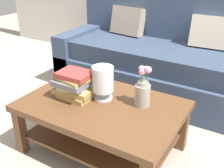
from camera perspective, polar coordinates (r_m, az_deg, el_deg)
ground_plane at (r=2.57m, az=4.29°, el=-9.35°), size 10.00×10.00×0.00m
couch at (r=3.14m, az=10.04°, el=4.68°), size 2.26×0.90×1.06m
coffee_table at (r=2.16m, az=-1.99°, el=-6.61°), size 1.19×0.80×0.43m
book_stack_main at (r=2.16m, az=-7.79°, el=-0.20°), size 0.31×0.23×0.22m
glass_hurricane_vase at (r=2.10m, az=-1.88°, el=0.76°), size 0.16×0.16×0.27m
flower_pitcher at (r=2.03m, az=6.33°, el=-1.28°), size 0.12×0.12×0.32m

